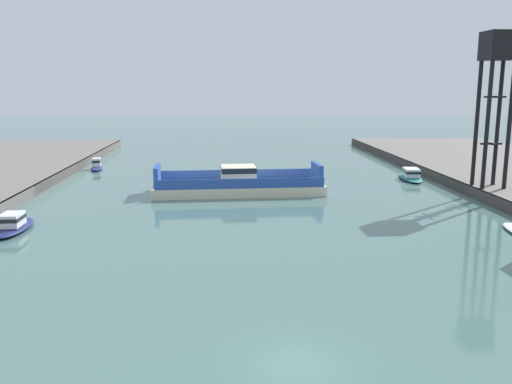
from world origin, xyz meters
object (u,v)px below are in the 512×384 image
at_px(crane_tower, 498,68).
at_px(chain_ferry, 238,184).
at_px(moored_boat_upstream_a, 97,165).
at_px(moored_boat_near_right, 411,175).
at_px(moored_boat_far_left, 14,224).

bearing_deg(crane_tower, chain_ferry, 170.60).
xyz_separation_m(chain_ferry, crane_tower, (27.26, -4.51, 13.02)).
bearing_deg(moored_boat_upstream_a, chain_ferry, -43.09).
xyz_separation_m(moored_boat_upstream_a, crane_tower, (47.66, -23.60, 13.39)).
distance_m(chain_ferry, moored_boat_near_right, 24.30).
relative_size(chain_ferry, moored_boat_far_left, 2.94).
bearing_deg(chain_ferry, moored_boat_near_right, 18.67).
bearing_deg(crane_tower, moored_boat_upstream_a, 153.66).
height_order(chain_ferry, moored_boat_far_left, chain_ferry).
height_order(moored_boat_near_right, crane_tower, crane_tower).
height_order(moored_boat_upstream_a, crane_tower, crane_tower).
distance_m(moored_boat_near_right, moored_boat_upstream_a, 44.86).
distance_m(moored_boat_near_right, crane_tower, 18.70).
distance_m(moored_boat_far_left, moored_boat_upstream_a, 34.64).
relative_size(moored_boat_near_right, crane_tower, 0.52).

